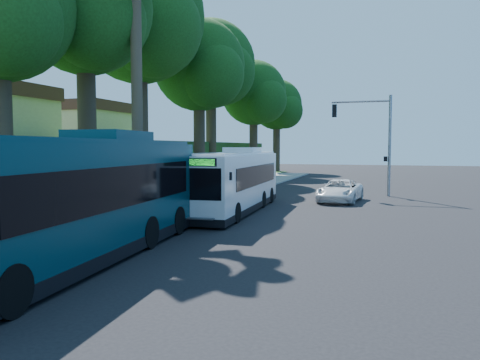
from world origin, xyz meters
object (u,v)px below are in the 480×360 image
(white_bus, at_px, (234,180))
(pickup, at_px, (340,191))
(bus_shelter, at_px, (141,178))
(teal_bus, at_px, (76,198))

(white_bus, xyz_separation_m, pickup, (4.87, 6.27, -0.97))
(bus_shelter, xyz_separation_m, pickup, (9.18, 8.53, -1.12))
(pickup, bearing_deg, teal_bus, -102.57)
(bus_shelter, height_order, white_bus, white_bus)
(pickup, bearing_deg, white_bus, -122.92)
(bus_shelter, distance_m, teal_bus, 10.27)
(pickup, bearing_deg, bus_shelter, -132.19)
(bus_shelter, relative_size, pickup, 0.65)
(bus_shelter, distance_m, pickup, 12.58)
(teal_bus, distance_m, pickup, 19.13)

